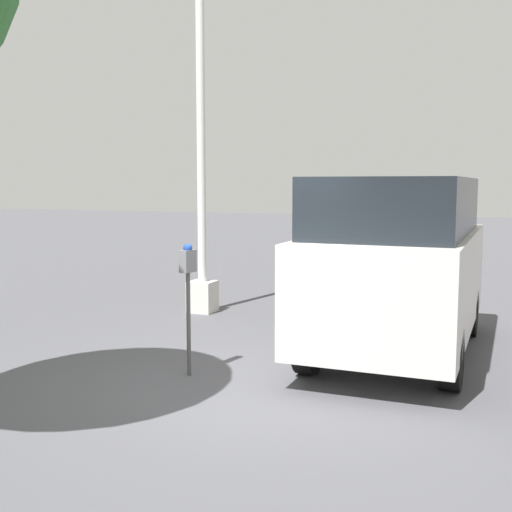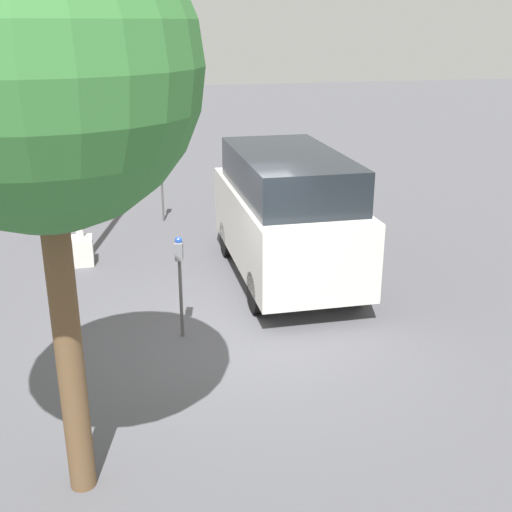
{
  "view_description": "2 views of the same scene",
  "coord_description": "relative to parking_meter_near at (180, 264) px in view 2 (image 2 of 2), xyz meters",
  "views": [
    {
      "loc": [
        -6.42,
        -2.78,
        2.26
      ],
      "look_at": [
        1.02,
        0.14,
        1.36
      ],
      "focal_mm": 45.0,
      "sensor_mm": 36.0,
      "label": 1
    },
    {
      "loc": [
        -8.48,
        1.56,
        4.45
      ],
      "look_at": [
        0.3,
        -0.5,
        1.14
      ],
      "focal_mm": 45.0,
      "sensor_mm": 36.0,
      "label": 2
    }
  ],
  "objects": [
    {
      "name": "ground_plane",
      "position": [
        -0.18,
        -0.66,
        -1.16
      ],
      "size": [
        80.0,
        80.0,
        0.0
      ],
      "primitive_type": "plane",
      "color": "#4C4C51"
    },
    {
      "name": "parking_meter_near",
      "position": [
        0.0,
        0.0,
        0.0
      ],
      "size": [
        0.22,
        0.15,
        1.57
      ],
      "rotation": [
        0.0,
        0.0,
        -0.19
      ],
      "color": "#4C4C4C",
      "rests_on": "ground"
    },
    {
      "name": "parking_meter_far",
      "position": [
        6.01,
        -0.3,
        0.0
      ],
      "size": [
        0.22,
        0.15,
        1.57
      ],
      "rotation": [
        0.0,
        0.0,
        -0.19
      ],
      "color": "#4C4C4C",
      "rests_on": "ground"
    },
    {
      "name": "lamp_post",
      "position": [
        3.47,
        1.52,
        1.08
      ],
      "size": [
        0.44,
        0.44,
        6.92
      ],
      "color": "beige",
      "rests_on": "ground"
    },
    {
      "name": "parked_van",
      "position": [
        1.91,
        -2.14,
        0.09
      ],
      "size": [
        4.46,
        1.93,
        2.34
      ],
      "rotation": [
        0.0,
        0.0,
        -0.01
      ],
      "color": "beige",
      "rests_on": "ground"
    },
    {
      "name": "street_tree",
      "position": [
        -3.05,
        1.39,
        2.93
      ],
      "size": [
        2.73,
        2.73,
        5.47
      ],
      "color": "brown",
      "rests_on": "ground"
    }
  ]
}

